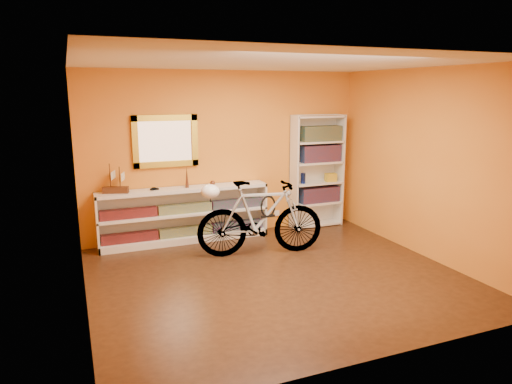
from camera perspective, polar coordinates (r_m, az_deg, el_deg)
name	(u,v)px	position (r m, az deg, el deg)	size (l,w,h in m)	color
floor	(277,277)	(5.96, 2.56, -10.36)	(4.50, 4.00, 0.01)	black
ceiling	(279,62)	(5.51, 2.83, 15.58)	(4.50, 4.00, 0.01)	silver
back_wall	(225,154)	(7.43, -3.77, 4.62)	(4.50, 0.01, 2.60)	orange
left_wall	(77,190)	(5.09, -21.06, 0.28)	(0.01, 4.00, 2.60)	orange
right_wall	(427,164)	(6.83, 20.19, 3.22)	(0.01, 4.00, 2.60)	orange
gilt_mirror	(166,141)	(7.13, -11.01, 6.12)	(0.98, 0.06, 0.78)	olive
wall_socket	(277,213)	(7.94, 2.56, -2.59)	(0.09, 0.01, 0.09)	silver
console_unit	(185,215)	(7.23, -8.69, -2.78)	(2.60, 0.35, 0.85)	silver
cd_row_lower	(186,231)	(7.28, -8.59, -4.76)	(2.50, 0.13, 0.14)	black
cd_row_upper	(185,208)	(7.19, -8.68, -1.97)	(2.50, 0.13, 0.14)	navy
model_ship	(115,178)	(6.94, -16.87, 1.60)	(0.36, 0.14, 0.43)	#3D2011
toy_car	(155,190)	(7.05, -12.30, 0.24)	(0.00, 0.00, 0.00)	black
bronze_ornament	(187,177)	(7.12, -8.46, 1.83)	(0.06, 0.06, 0.33)	brown
decorative_orb	(213,183)	(7.24, -5.34, 1.10)	(0.08, 0.08, 0.08)	brown
bookcase	(317,171)	(7.97, 7.47, 2.51)	(0.90, 0.30, 1.90)	silver
book_row_a	(319,194)	(8.07, 7.70, -0.30)	(0.70, 0.22, 0.26)	maroon
book_row_b	(320,153)	(7.95, 7.85, 4.70)	(0.70, 0.22, 0.28)	maroon
book_row_c	(321,133)	(7.91, 7.92, 7.11)	(0.70, 0.22, 0.25)	#184655
travel_mug	(303,178)	(7.84, 5.78, 1.68)	(0.08, 0.08, 0.18)	navy
red_tin	(307,136)	(7.82, 6.20, 6.84)	(0.14, 0.14, 0.18)	maroon
yellow_bag	(331,177)	(8.08, 9.13, 1.77)	(0.18, 0.12, 0.14)	gold
bicycle	(261,218)	(6.56, 0.56, -3.17)	(1.83, 0.47, 1.08)	silver
helmet	(210,191)	(6.36, -5.62, 0.06)	(0.26, 0.25, 0.19)	white
u_lock	(268,206)	(6.54, 1.49, -1.76)	(0.23, 0.23, 0.02)	black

